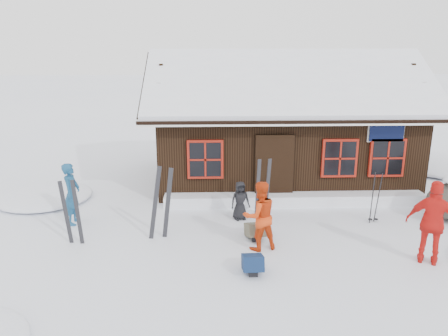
{
  "coord_description": "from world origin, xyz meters",
  "views": [
    {
      "loc": [
        -0.99,
        -9.7,
        4.53
      ],
      "look_at": [
        -0.59,
        1.68,
        1.3
      ],
      "focal_mm": 35.0,
      "sensor_mm": 36.0,
      "label": 1
    }
  ],
  "objects_px": {
    "skier_crouched": "(240,201)",
    "backpack_blue": "(253,266)",
    "ski_pair_left": "(161,204)",
    "skier_orange_left": "(260,216)",
    "skier_teal": "(72,194)",
    "skier_orange_right": "(433,223)",
    "backpack_olive": "(255,233)",
    "ski_poles": "(375,198)"
  },
  "relations": [
    {
      "from": "skier_crouched",
      "to": "backpack_blue",
      "type": "xyz_separation_m",
      "value": [
        0.06,
        -2.88,
        -0.38
      ]
    },
    {
      "from": "skier_crouched",
      "to": "ski_pair_left",
      "type": "xyz_separation_m",
      "value": [
        -1.96,
        -1.12,
        0.35
      ]
    },
    {
      "from": "skier_orange_left",
      "to": "skier_teal",
      "type": "bearing_deg",
      "value": -35.26
    },
    {
      "from": "skier_orange_right",
      "to": "backpack_blue",
      "type": "distance_m",
      "value": 3.91
    },
    {
      "from": "skier_orange_right",
      "to": "skier_orange_left",
      "type": "bearing_deg",
      "value": 15.28
    },
    {
      "from": "skier_orange_left",
      "to": "backpack_olive",
      "type": "bearing_deg",
      "value": -102.81
    },
    {
      "from": "skier_orange_right",
      "to": "backpack_olive",
      "type": "bearing_deg",
      "value": 7.7
    },
    {
      "from": "skier_teal",
      "to": "skier_orange_right",
      "type": "height_order",
      "value": "skier_orange_right"
    },
    {
      "from": "skier_crouched",
      "to": "skier_orange_left",
      "type": "bearing_deg",
      "value": -95.1
    },
    {
      "from": "ski_poles",
      "to": "backpack_olive",
      "type": "relative_size",
      "value": 2.45
    },
    {
      "from": "skier_teal",
      "to": "skier_orange_right",
      "type": "xyz_separation_m",
      "value": [
        8.25,
        -2.45,
        0.1
      ]
    },
    {
      "from": "skier_orange_right",
      "to": "backpack_olive",
      "type": "relative_size",
      "value": 3.21
    },
    {
      "from": "skier_orange_left",
      "to": "skier_crouched",
      "type": "relative_size",
      "value": 1.53
    },
    {
      "from": "skier_orange_right",
      "to": "skier_crouched",
      "type": "height_order",
      "value": "skier_orange_right"
    },
    {
      "from": "backpack_blue",
      "to": "backpack_olive",
      "type": "relative_size",
      "value": 0.97
    },
    {
      "from": "ski_pair_left",
      "to": "backpack_olive",
      "type": "height_order",
      "value": "ski_pair_left"
    },
    {
      "from": "ski_poles",
      "to": "backpack_olive",
      "type": "xyz_separation_m",
      "value": [
        -3.22,
        -0.92,
        -0.51
      ]
    },
    {
      "from": "skier_orange_right",
      "to": "ski_poles",
      "type": "bearing_deg",
      "value": -52.55
    },
    {
      "from": "skier_orange_left",
      "to": "skier_crouched",
      "type": "distance_m",
      "value": 1.82
    },
    {
      "from": "skier_crouched",
      "to": "ski_poles",
      "type": "relative_size",
      "value": 0.75
    },
    {
      "from": "skier_crouched",
      "to": "backpack_olive",
      "type": "xyz_separation_m",
      "value": [
        0.28,
        -1.25,
        -0.37
      ]
    },
    {
      "from": "skier_orange_right",
      "to": "backpack_blue",
      "type": "xyz_separation_m",
      "value": [
        -3.82,
        -0.3,
        -0.77
      ]
    },
    {
      "from": "skier_orange_right",
      "to": "skier_crouched",
      "type": "bearing_deg",
      "value": -5.57
    },
    {
      "from": "ski_pair_left",
      "to": "ski_poles",
      "type": "relative_size",
      "value": 1.31
    },
    {
      "from": "skier_crouched",
      "to": "backpack_blue",
      "type": "height_order",
      "value": "skier_crouched"
    },
    {
      "from": "ski_poles",
      "to": "backpack_blue",
      "type": "xyz_separation_m",
      "value": [
        -3.45,
        -2.55,
        -0.51
      ]
    },
    {
      "from": "skier_orange_right",
      "to": "ski_pair_left",
      "type": "height_order",
      "value": "skier_orange_right"
    },
    {
      "from": "skier_crouched",
      "to": "backpack_blue",
      "type": "relative_size",
      "value": 1.89
    },
    {
      "from": "skier_crouched",
      "to": "ski_poles",
      "type": "height_order",
      "value": "ski_poles"
    },
    {
      "from": "skier_orange_left",
      "to": "backpack_olive",
      "type": "relative_size",
      "value": 2.81
    },
    {
      "from": "skier_orange_right",
      "to": "skier_crouched",
      "type": "distance_m",
      "value": 4.68
    },
    {
      "from": "skier_orange_left",
      "to": "skier_crouched",
      "type": "height_order",
      "value": "skier_orange_left"
    },
    {
      "from": "skier_crouched",
      "to": "backpack_olive",
      "type": "bearing_deg",
      "value": -92.28
    },
    {
      "from": "backpack_olive",
      "to": "backpack_blue",
      "type": "bearing_deg",
      "value": -106.66
    },
    {
      "from": "skier_orange_left",
      "to": "skier_orange_right",
      "type": "distance_m",
      "value": 3.66
    },
    {
      "from": "skier_teal",
      "to": "ski_pair_left",
      "type": "xyz_separation_m",
      "value": [
        2.41,
        -0.98,
        0.06
      ]
    },
    {
      "from": "skier_orange_left",
      "to": "skier_crouched",
      "type": "bearing_deg",
      "value": -95.94
    },
    {
      "from": "skier_orange_right",
      "to": "ski_poles",
      "type": "height_order",
      "value": "skier_orange_right"
    },
    {
      "from": "skier_teal",
      "to": "ski_poles",
      "type": "bearing_deg",
      "value": -88.45
    },
    {
      "from": "backpack_blue",
      "to": "backpack_olive",
      "type": "height_order",
      "value": "backpack_olive"
    },
    {
      "from": "skier_teal",
      "to": "skier_orange_left",
      "type": "distance_m",
      "value": 4.96
    },
    {
      "from": "skier_teal",
      "to": "backpack_olive",
      "type": "relative_size",
      "value": 2.84
    }
  ]
}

